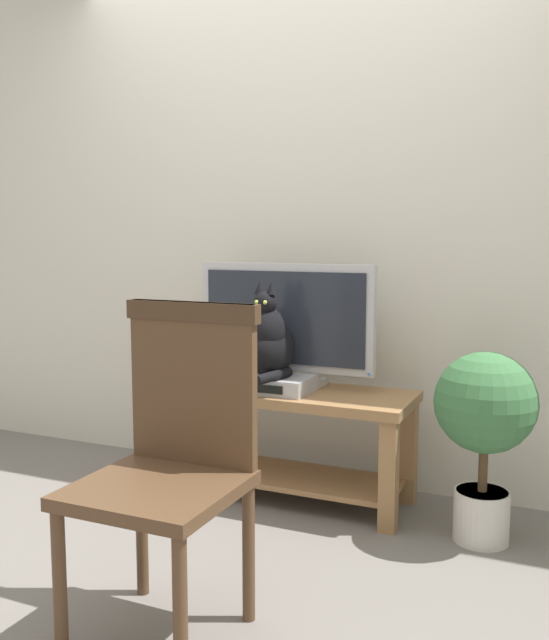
{
  "coord_description": "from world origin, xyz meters",
  "views": [
    {
      "loc": [
        1.27,
        -2.35,
        1.21
      ],
      "look_at": [
        0.0,
        0.48,
        0.83
      ],
      "focal_mm": 39.4,
      "sensor_mm": 36.0,
      "label": 1
    }
  ],
  "objects_px": {
    "cat": "(269,341)",
    "tv": "(286,323)",
    "potted_plant": "(485,419)",
    "tv_stand": "(279,424)",
    "wooden_chair": "(174,446)",
    "book_stack": "(186,372)",
    "media_box": "(270,383)"
  },
  "relations": [
    {
      "from": "tv",
      "to": "wooden_chair",
      "type": "bearing_deg",
      "value": -83.42
    },
    {
      "from": "potted_plant",
      "to": "cat",
      "type": "bearing_deg",
      "value": 178.12
    },
    {
      "from": "wooden_chair",
      "to": "potted_plant",
      "type": "relative_size",
      "value": 1.31
    },
    {
      "from": "tv_stand",
      "to": "tv",
      "type": "height_order",
      "value": "tv"
    },
    {
      "from": "cat",
      "to": "wooden_chair",
      "type": "height_order",
      "value": "cat"
    },
    {
      "from": "tv",
      "to": "tv_stand",
      "type": "bearing_deg",
      "value": -90.02
    },
    {
      "from": "tv_stand",
      "to": "media_box",
      "type": "xyz_separation_m",
      "value": [
        -0.01,
        -0.06,
        0.2
      ]
    },
    {
      "from": "media_box",
      "to": "cat",
      "type": "bearing_deg",
      "value": -85.69
    },
    {
      "from": "potted_plant",
      "to": "book_stack",
      "type": "bearing_deg",
      "value": 177.34
    },
    {
      "from": "cat",
      "to": "book_stack",
      "type": "xyz_separation_m",
      "value": [
        -0.45,
        0.03,
        -0.18
      ]
    },
    {
      "from": "tv",
      "to": "cat",
      "type": "relative_size",
      "value": 2.0
    },
    {
      "from": "tv_stand",
      "to": "cat",
      "type": "bearing_deg",
      "value": -99.22
    },
    {
      "from": "tv",
      "to": "potted_plant",
      "type": "bearing_deg",
      "value": -11.6
    },
    {
      "from": "tv_stand",
      "to": "tv",
      "type": "bearing_deg",
      "value": 89.98
    },
    {
      "from": "tv_stand",
      "to": "book_stack",
      "type": "distance_m",
      "value": 0.51
    },
    {
      "from": "wooden_chair",
      "to": "tv_stand",
      "type": "bearing_deg",
      "value": 97.05
    },
    {
      "from": "book_stack",
      "to": "wooden_chair",
      "type": "bearing_deg",
      "value": -60.4
    },
    {
      "from": "tv",
      "to": "media_box",
      "type": "bearing_deg",
      "value": -95.64
    },
    {
      "from": "media_box",
      "to": "wooden_chair",
      "type": "bearing_deg",
      "value": -81.76
    },
    {
      "from": "tv_stand",
      "to": "book_stack",
      "type": "relative_size",
      "value": 4.74
    },
    {
      "from": "book_stack",
      "to": "potted_plant",
      "type": "relative_size",
      "value": 0.34
    },
    {
      "from": "tv_stand",
      "to": "cat",
      "type": "relative_size",
      "value": 2.89
    },
    {
      "from": "media_box",
      "to": "potted_plant",
      "type": "relative_size",
      "value": 0.48
    },
    {
      "from": "wooden_chair",
      "to": "potted_plant",
      "type": "bearing_deg",
      "value": 51.66
    },
    {
      "from": "book_stack",
      "to": "potted_plant",
      "type": "height_order",
      "value": "potted_plant"
    },
    {
      "from": "media_box",
      "to": "wooden_chair",
      "type": "distance_m",
      "value": 1.06
    },
    {
      "from": "cat",
      "to": "tv",
      "type": "bearing_deg",
      "value": 85.32
    },
    {
      "from": "media_box",
      "to": "wooden_chair",
      "type": "relative_size",
      "value": 0.36
    },
    {
      "from": "tv_stand",
      "to": "potted_plant",
      "type": "xyz_separation_m",
      "value": [
        0.93,
        -0.11,
        0.15
      ]
    },
    {
      "from": "media_box",
      "to": "book_stack",
      "type": "xyz_separation_m",
      "value": [
        -0.45,
        0.02,
        0.01
      ]
    },
    {
      "from": "tv_stand",
      "to": "cat",
      "type": "distance_m",
      "value": 0.4
    },
    {
      "from": "media_box",
      "to": "cat",
      "type": "relative_size",
      "value": 0.86
    }
  ]
}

